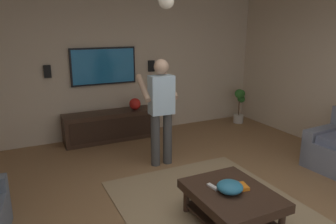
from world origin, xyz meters
TOP-DOWN VIEW (x-y plane):
  - ground_plane at (0.00, 0.00)m, footprint 7.69×7.69m
  - wall_back_tv at (3.25, 0.00)m, footprint 0.10×6.27m
  - area_rug at (-0.08, -0.11)m, footprint 2.69×2.06m
  - coffee_table at (-0.28, -0.11)m, footprint 1.00×0.80m
  - media_console at (2.92, 0.31)m, footprint 0.45×1.70m
  - tv at (3.16, 0.31)m, footprint 0.05×1.22m
  - person_standing at (1.51, -0.10)m, footprint 0.55×0.55m
  - potted_plant_short at (2.76, -2.60)m, footprint 0.28×0.32m
  - bowl at (-0.29, -0.07)m, footprint 0.28×0.28m
  - remote_white at (-0.13, 0.04)m, footprint 0.15×0.06m
  - book at (-0.26, -0.19)m, footprint 0.20×0.25m
  - vase_round at (2.88, -0.19)m, footprint 0.22×0.22m
  - wall_speaker_left at (3.17, -0.66)m, footprint 0.06×0.12m
  - wall_speaker_right at (3.17, 1.30)m, footprint 0.06×0.12m

SIDE VIEW (x-z plane):
  - ground_plane at x=0.00m, z-range 0.00..0.00m
  - area_rug at x=-0.08m, z-range 0.00..0.01m
  - media_console at x=2.92m, z-range 0.00..0.55m
  - coffee_table at x=-0.28m, z-range 0.10..0.50m
  - remote_white at x=-0.13m, z-range 0.40..0.42m
  - book at x=-0.26m, z-range 0.40..0.44m
  - potted_plant_short at x=2.76m, z-range 0.07..0.84m
  - bowl at x=-0.29m, z-range 0.40..0.53m
  - vase_round at x=2.88m, z-range 0.55..0.77m
  - person_standing at x=1.51m, z-range 0.11..1.75m
  - wall_speaker_left at x=3.17m, z-range 1.22..1.44m
  - wall_speaker_right at x=3.17m, z-range 1.23..1.45m
  - wall_back_tv at x=3.25m, z-range 0.00..2.75m
  - tv at x=3.16m, z-range 1.03..1.72m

